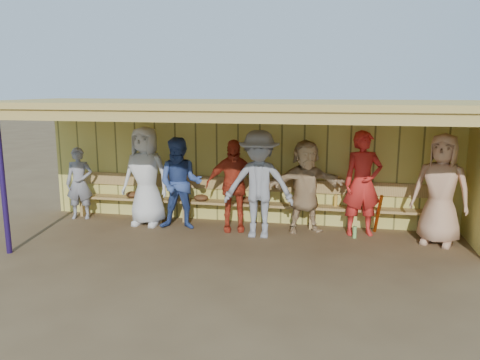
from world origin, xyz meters
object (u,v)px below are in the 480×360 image
Objects in this scene: player_a at (80,183)px; player_c at (180,184)px; player_d at (233,185)px; player_g at (363,184)px; player_f at (306,186)px; bench at (247,198)px; player_e at (259,184)px; player_b at (146,176)px; player_h at (441,190)px.

player_c reaches higher than player_a.
player_d is at bearing -18.69° from player_a.
player_f is at bearing 166.02° from player_g.
player_e is at bearing -65.96° from bench.
player_f is 1.27m from bench.
player_b is (1.56, -0.15, 0.24)m from player_a.
player_h reaches higher than player_f.
player_h reaches higher than player_g.
player_c is (0.77, -0.14, -0.10)m from player_b.
bench is (0.19, 0.51, -0.36)m from player_d.
bench is at bearing 19.58° from player_c.
player_a is 0.77× the size of player_g.
player_b is at bearing -159.53° from player_h.
player_d is (1.79, -0.05, -0.11)m from player_b.
bench is at bearing 55.41° from player_d.
player_e is 1.93m from player_g.
player_g reaches higher than player_c.
player_h reaches higher than player_d.
player_e reaches higher than player_f.
bench is (-1.18, 0.31, -0.36)m from player_f.
player_a is 2.34m from player_c.
player_b is at bearing 161.26° from player_f.
bench is at bearing -167.63° from player_h.
player_e is (1.57, -0.21, 0.09)m from player_c.
player_a is 4.72m from player_f.
player_d is at bearing 3.17° from player_b.
player_a is at bearing 166.22° from player_c.
bench is (1.98, 0.46, -0.47)m from player_b.
player_d is 3.73m from player_h.
player_g is (3.44, 0.29, 0.08)m from player_c.
player_h is at bearing 3.35° from player_b.
player_c is at bearing -5.53° from player_b.
player_d is (3.35, -0.20, 0.13)m from player_a.
player_a is 0.20× the size of bench.
player_g is (1.05, 0.00, 0.09)m from player_f.
player_e is 0.26× the size of bench.
player_h is at bearing -17.53° from player_a.
player_b is 2.09m from bench.
player_f is at bearing -14.50° from bench.
player_e reaches higher than player_d.
player_c is at bearing -158.08° from player_h.
player_e reaches higher than player_g.
player_e reaches higher than bench.
player_b is 1.79m from player_d.
player_f reaches higher than player_a.
player_h is at bearing -9.43° from bench.
player_a reaches higher than bench.
player_h reaches higher than bench.
player_f reaches higher than bench.
player_h is 0.26× the size of bench.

